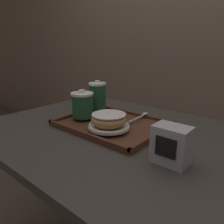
{
  "coord_description": "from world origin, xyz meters",
  "views": [
    {
      "loc": [
        0.57,
        -0.64,
        1.09
      ],
      "look_at": [
        0.0,
        0.03,
        0.82
      ],
      "focal_mm": 35.0,
      "sensor_mm": 36.0,
      "label": 1
    }
  ],
  "objects_px": {
    "coffee_cup_rear": "(98,97)",
    "napkin_dispenser": "(171,145)",
    "donut_chocolate_glazed": "(109,119)",
    "spoon": "(142,115)",
    "coffee_cup_front": "(82,105)"
  },
  "relations": [
    {
      "from": "coffee_cup_rear",
      "to": "donut_chocolate_glazed",
      "type": "distance_m",
      "value": 0.24
    },
    {
      "from": "spoon",
      "to": "coffee_cup_front",
      "type": "bearing_deg",
      "value": 129.51
    },
    {
      "from": "coffee_cup_front",
      "to": "spoon",
      "type": "xyz_separation_m",
      "value": [
        0.2,
        0.18,
        -0.05
      ]
    },
    {
      "from": "coffee_cup_rear",
      "to": "napkin_dispenser",
      "type": "bearing_deg",
      "value": -22.18
    },
    {
      "from": "coffee_cup_front",
      "to": "napkin_dispenser",
      "type": "xyz_separation_m",
      "value": [
        0.47,
        -0.08,
        -0.02
      ]
    },
    {
      "from": "coffee_cup_rear",
      "to": "napkin_dispenser",
      "type": "distance_m",
      "value": 0.52
    },
    {
      "from": "coffee_cup_front",
      "to": "spoon",
      "type": "bearing_deg",
      "value": 41.76
    },
    {
      "from": "coffee_cup_front",
      "to": "donut_chocolate_glazed",
      "type": "relative_size",
      "value": 0.89
    },
    {
      "from": "donut_chocolate_glazed",
      "to": "napkin_dispenser",
      "type": "height_order",
      "value": "napkin_dispenser"
    },
    {
      "from": "coffee_cup_rear",
      "to": "spoon",
      "type": "height_order",
      "value": "coffee_cup_rear"
    },
    {
      "from": "napkin_dispenser",
      "to": "spoon",
      "type": "bearing_deg",
      "value": 134.97
    },
    {
      "from": "donut_chocolate_glazed",
      "to": "spoon",
      "type": "bearing_deg",
      "value": 84.21
    },
    {
      "from": "spoon",
      "to": "napkin_dispenser",
      "type": "height_order",
      "value": "napkin_dispenser"
    },
    {
      "from": "donut_chocolate_glazed",
      "to": "spoon",
      "type": "xyz_separation_m",
      "value": [
        0.02,
        0.21,
        -0.03
      ]
    },
    {
      "from": "coffee_cup_rear",
      "to": "napkin_dispenser",
      "type": "xyz_separation_m",
      "value": [
        0.48,
        -0.2,
        -0.04
      ]
    }
  ]
}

